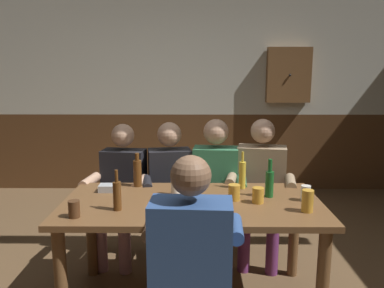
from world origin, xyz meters
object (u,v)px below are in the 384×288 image
person_3 (261,183)px  pint_glass_4 (74,209)px  wall_dart_cabinet (289,75)px  pint_glass_3 (234,192)px  dining_table (192,216)px  bottle_2 (242,174)px  pint_glass_5 (258,195)px  bottle_0 (117,195)px  person_4 (192,257)px  table_candle (187,186)px  condiment_caddy (109,188)px  plate_0 (182,213)px  bottle_1 (137,172)px  person_0 (121,187)px  pint_glass_1 (308,201)px  bottle_3 (269,182)px  person_1 (171,186)px  pint_glass_0 (176,185)px  pint_glass_2 (306,193)px  person_2 (215,183)px

person_3 → pint_glass_4: (-1.30, -0.96, 0.13)m
wall_dart_cabinet → pint_glass_3: bearing=-110.3°
dining_table → wall_dart_cabinet: (1.22, 2.56, 0.91)m
person_3 → wall_dart_cabinet: size_ratio=1.73×
bottle_2 → pint_glass_4: bearing=-151.6°
pint_glass_5 → bottle_0: bearing=-171.3°
person_4 → table_candle: 0.90m
person_3 → condiment_caddy: person_3 is taller
plate_0 → bottle_1: bottle_1 is taller
person_0 → person_4: person_4 is taller
person_3 → pint_glass_5: 0.71m
bottle_1 → pint_glass_1: bearing=-24.9°
bottle_3 → condiment_caddy: bearing=174.2°
person_1 → wall_dart_cabinet: (1.41, 1.91, 0.90)m
condiment_caddy → pint_glass_4: (-0.10, -0.51, 0.03)m
table_candle → condiment_caddy: (-0.58, -0.01, -0.02)m
bottle_0 → person_1: bearing=70.4°
pint_glass_3 → person_1: bearing=127.4°
table_candle → pint_glass_1: size_ratio=0.56×
table_candle → bottle_0: bottle_0 is taller
person_1 → table_candle: bearing=99.4°
person_0 → person_1: bearing=-172.0°
bottle_2 → table_candle: bearing=-170.9°
condiment_caddy → plate_0: 0.72m
bottle_3 → pint_glass_0: (-0.66, 0.02, -0.03)m
table_candle → pint_glass_2: bearing=-14.5°
bottle_3 → pint_glass_4: size_ratio=2.61×
dining_table → bottle_3: size_ratio=6.47×
pint_glass_4 → person_3: bearing=36.4°
pint_glass_2 → plate_0: bearing=-162.6°
plate_0 → pint_glass_3: bearing=37.7°
pint_glass_4 → pint_glass_2: bearing=11.8°
person_4 → plate_0: (-0.07, 0.42, 0.07)m
bottle_2 → pint_glass_3: size_ratio=2.57×
person_2 → bottle_3: (0.35, -0.56, 0.18)m
pint_glass_5 → bottle_1: bearing=156.7°
dining_table → pint_glass_5: 0.47m
bottle_0 → pint_glass_0: bearing=39.2°
bottle_1 → pint_glass_2: bottle_1 is taller
person_1 → bottle_2: (0.56, -0.35, 0.20)m
person_0 → bottle_2: person_0 is taller
table_candle → bottle_3: bottle_3 is taller
person_3 → bottle_1: (-1.00, -0.32, 0.18)m
pint_glass_0 → pint_glass_4: size_ratio=1.51×
dining_table → person_1: person_1 is taller
person_2 → bottle_2: (0.18, -0.37, 0.18)m
dining_table → table_candle: 0.27m
person_1 → bottle_1: bearing=42.3°
person_1 → table_candle: person_1 is taller
person_4 → pint_glass_1: bearing=36.7°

